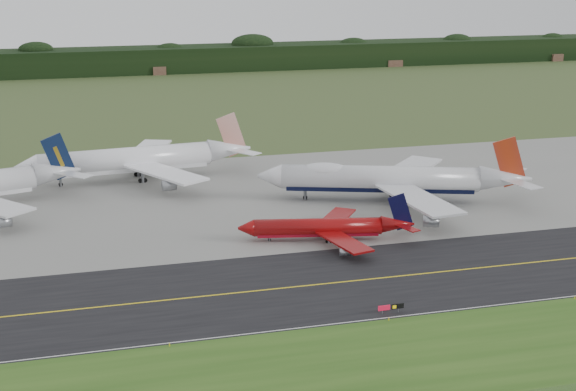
# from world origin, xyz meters

# --- Properties ---
(ground) EXTENTS (600.00, 600.00, 0.00)m
(ground) POSITION_xyz_m (0.00, 0.00, 0.00)
(ground) COLOR #344B23
(ground) RESTS_ON ground
(grass_verge) EXTENTS (400.00, 30.00, 0.01)m
(grass_verge) POSITION_xyz_m (0.00, -35.00, 0.01)
(grass_verge) COLOR #295017
(grass_verge) RESTS_ON ground
(taxiway) EXTENTS (400.00, 32.00, 0.02)m
(taxiway) POSITION_xyz_m (0.00, -4.00, 0.01)
(taxiway) COLOR black
(taxiway) RESTS_ON ground
(apron) EXTENTS (400.00, 78.00, 0.01)m
(apron) POSITION_xyz_m (0.00, 51.00, 0.01)
(apron) COLOR gray
(apron) RESTS_ON ground
(taxiway_centreline) EXTENTS (400.00, 0.40, 0.00)m
(taxiway_centreline) POSITION_xyz_m (0.00, -4.00, 0.03)
(taxiway_centreline) COLOR yellow
(taxiway_centreline) RESTS_ON taxiway
(taxiway_edge_line) EXTENTS (400.00, 0.25, 0.00)m
(taxiway_edge_line) POSITION_xyz_m (0.00, -19.50, 0.03)
(taxiway_edge_line) COLOR silver
(taxiway_edge_line) RESTS_ON taxiway
(horizon_treeline) EXTENTS (700.00, 25.00, 12.00)m
(horizon_treeline) POSITION_xyz_m (0.00, 273.76, 5.47)
(horizon_treeline) COLOR black
(horizon_treeline) RESTS_ON ground
(jet_ba_747) EXTENTS (61.02, 49.23, 15.76)m
(jet_ba_747) POSITION_xyz_m (25.49, 39.15, 5.36)
(jet_ba_747) COLOR silver
(jet_ba_747) RESTS_ON ground
(jet_red_737) EXTENTS (35.16, 28.26, 9.53)m
(jet_red_737) POSITION_xyz_m (3.87, 17.40, 2.64)
(jet_red_737) COLOR maroon
(jet_red_737) RESTS_ON ground
(jet_star_tail) EXTENTS (59.58, 49.67, 15.71)m
(jet_star_tail) POSITION_xyz_m (-28.75, 73.02, 5.24)
(jet_star_tail) COLOR white
(jet_star_tail) RESTS_ON ground
(taxiway_sign) EXTENTS (4.34, 0.27, 1.45)m
(taxiway_sign) POSITION_xyz_m (3.33, -18.00, 1.02)
(taxiway_sign) COLOR slate
(taxiway_sign) RESTS_ON ground
(edge_marker_left) EXTENTS (0.16, 0.16, 0.50)m
(edge_marker_left) POSITION_xyz_m (-31.89, -20.50, 0.25)
(edge_marker_left) COLOR yellow
(edge_marker_left) RESTS_ON ground
(edge_marker_center) EXTENTS (0.16, 0.16, 0.50)m
(edge_marker_center) POSITION_xyz_m (2.01, -20.50, 0.25)
(edge_marker_center) COLOR yellow
(edge_marker_center) RESTS_ON ground
(edge_marker_right) EXTENTS (0.16, 0.16, 0.50)m
(edge_marker_right) POSITION_xyz_m (34.75, -20.50, 0.25)
(edge_marker_right) COLOR yellow
(edge_marker_right) RESTS_ON ground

